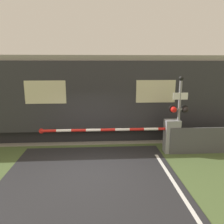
{
  "coord_description": "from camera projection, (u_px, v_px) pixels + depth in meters",
  "views": [
    {
      "loc": [
        0.3,
        -7.1,
        3.58
      ],
      "look_at": [
        0.85,
        1.91,
        1.61
      ],
      "focal_mm": 35.0,
      "sensor_mm": 36.0,
      "label": 1
    }
  ],
  "objects": [
    {
      "name": "roadside_fence",
      "position": [
        222.0,
        140.0,
        8.93
      ],
      "size": [
        4.35,
        0.06,
        1.1
      ],
      "color": "#4C4C51",
      "rests_on": "ground_plane"
    },
    {
      "name": "signal_post",
      "position": [
        179.0,
        110.0,
        8.69
      ],
      "size": [
        0.78,
        0.26,
        3.16
      ],
      "color": "gray",
      "rests_on": "ground_plane"
    },
    {
      "name": "crossing_barrier",
      "position": [
        162.0,
        135.0,
        8.97
      ],
      "size": [
        5.67,
        0.44,
        1.38
      ],
      "color": "gray",
      "rests_on": "ground_plane"
    },
    {
      "name": "train",
      "position": [
        53.0,
        96.0,
        10.95
      ],
      "size": [
        17.68,
        2.9,
        3.98
      ],
      "color": "black",
      "rests_on": "ground_plane"
    },
    {
      "name": "ground_plane",
      "position": [
        91.0,
        169.0,
        7.67
      ],
      "size": [
        80.0,
        80.0,
        0.0
      ],
      "primitive_type": "plane",
      "color": "#4C6033"
    },
    {
      "name": "track_bed",
      "position": [
        94.0,
        134.0,
        11.5
      ],
      "size": [
        36.0,
        3.2,
        0.13
      ],
      "color": "gray",
      "rests_on": "ground_plane"
    }
  ]
}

